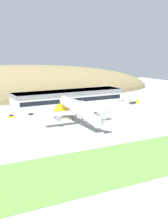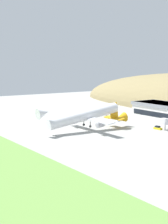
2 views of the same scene
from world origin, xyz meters
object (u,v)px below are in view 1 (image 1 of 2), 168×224
Objects in this scene: cargo_airplane at (79,111)px; traffic_cone_0 at (31,118)px; service_car_2 at (11,116)px; jetway_0 at (78,102)px; service_car_0 at (31,115)px; service_car_3 at (77,110)px; traffic_cone_1 at (19,123)px; terminal_building at (68,97)px; fuel_truck at (134,101)px.

cargo_airplane is 81.42× the size of traffic_cone_0.
traffic_cone_0 is (-16.07, 23.99, -6.56)m from cargo_airplane.
service_car_2 is 11.08m from traffic_cone_0.
traffic_cone_0 is at bearing -40.49° from service_car_2.
service_car_2 is at bearing -174.28° from jetway_0.
service_car_0 is (-14.39, 28.93, -6.20)m from cargo_airplane.
service_car_3 is (29.26, 1.23, 0.04)m from service_car_0.
jetway_0 reaches higher than service_car_0.
jetway_0 is 0.27× the size of cargo_airplane.
service_car_2 is at bearing 128.15° from cargo_airplane.
service_car_2 is 6.49× the size of traffic_cone_1.
service_car_0 is 10.35m from service_car_2.
jetway_0 is at bearing -94.43° from terminal_building.
service_car_2 is 16.33m from traffic_cone_1.
traffic_cone_1 is (-25.24, 14.87, -6.56)m from cargo_airplane.
service_car_3 is (14.88, 30.16, -6.16)m from cargo_airplane.
traffic_cone_0 and traffic_cone_1 have the same top height.
terminal_building is 47.94m from service_car_2.
cargo_airplane is (-17.89, -35.43, 2.85)m from jetway_0.
fuel_truck is (73.42, 4.64, 0.86)m from service_car_0.
service_car_2 is (-43.56, -19.46, -4.70)m from terminal_building.
fuel_truck reaches higher than service_car_0.
terminal_building reaches higher than traffic_cone_1.
traffic_cone_1 is at bearing -135.18° from traffic_cone_0.
service_car_3 is 44.30m from fuel_truck.
cargo_airplane is 32.90m from service_car_0.
service_car_3 is 6.85× the size of traffic_cone_1.
traffic_cone_1 is (-40.12, -15.29, -0.40)m from service_car_3.
traffic_cone_0 is (-33.96, -11.44, -3.71)m from jetway_0.
service_car_0 is 0.70× the size of fuel_truck.
cargo_airplane reaches higher than traffic_cone_0.
fuel_truck reaches higher than traffic_cone_1.
traffic_cone_1 is at bearing -127.67° from service_car_0.
jetway_0 is 41.26m from fuel_truck.
traffic_cone_1 is (-44.31, -35.77, -5.01)m from terminal_building.
service_car_0 is at bearing -168.61° from jetway_0.
service_car_3 is (-4.19, -20.48, -4.62)m from terminal_building.
service_car_0 is at bearing -177.59° from service_car_3.
terminal_building is 21.41m from service_car_3.
traffic_cone_0 is at bearing -172.73° from fuel_truck.
terminal_building is at bearing 69.36° from cargo_airplane.
traffic_cone_0 is (-1.68, -4.94, -0.35)m from service_car_0.
cargo_airplane is 11.88× the size of service_car_3.
terminal_building is 18.72× the size of service_car_3.
traffic_cone_1 is at bearing 149.49° from cargo_airplane.
traffic_cone_1 is (-84.28, -18.69, -1.21)m from fuel_truck.
service_car_3 reaches higher than traffic_cone_1.
terminal_building is at bearing 24.07° from service_car_2.
fuel_truck is at bearing 3.61° from service_car_0.
traffic_cone_1 is (-43.13, -20.55, -3.71)m from jetway_0.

